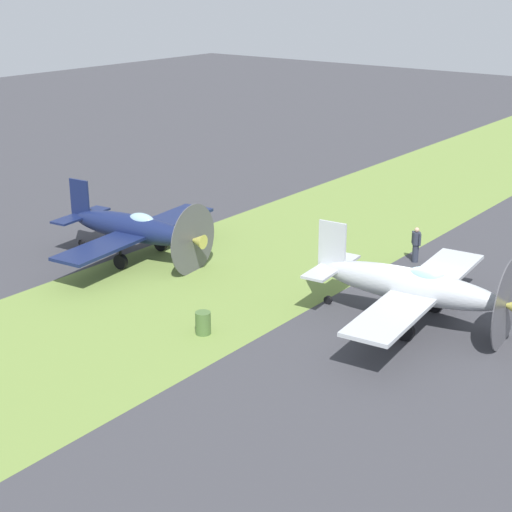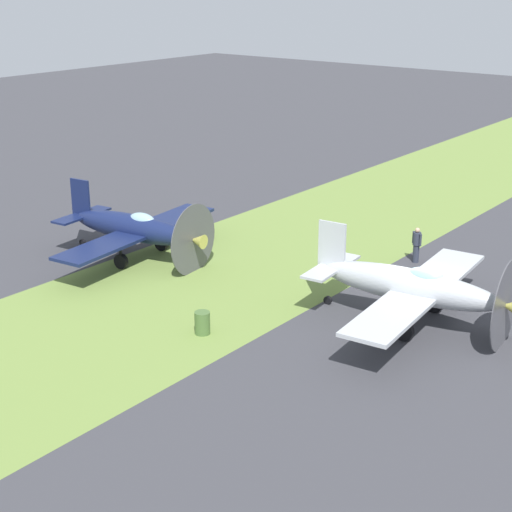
# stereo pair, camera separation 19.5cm
# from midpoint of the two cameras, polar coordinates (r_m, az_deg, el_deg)

# --- Properties ---
(ground_plane) EXTENTS (160.00, 160.00, 0.00)m
(ground_plane) POSITION_cam_midpoint_polar(r_m,az_deg,el_deg) (33.38, 11.76, -4.10)
(ground_plane) COLOR #38383D
(grass_verge) EXTENTS (120.00, 11.00, 0.01)m
(grass_verge) POSITION_cam_midpoint_polar(r_m,az_deg,el_deg) (38.03, -0.89, -0.68)
(grass_verge) COLOR olive
(grass_verge) RESTS_ON ground
(airplane_lead) EXTENTS (10.67, 8.45, 3.79)m
(airplane_lead) POSITION_cam_midpoint_polar(r_m,az_deg,el_deg) (31.86, 11.26, -2.13)
(airplane_lead) COLOR #B2B7BC
(airplane_lead) RESTS_ON ground
(airplane_wingman) EXTENTS (10.26, 8.14, 3.64)m
(airplane_wingman) POSITION_cam_midpoint_polar(r_m,az_deg,el_deg) (39.00, -8.47, 1.98)
(airplane_wingman) COLOR #141E47
(airplane_wingman) RESTS_ON ground
(ground_crew_chief) EXTENTS (0.38, 0.59, 1.73)m
(ground_crew_chief) POSITION_cam_midpoint_polar(r_m,az_deg,el_deg) (38.97, 11.50, 0.83)
(ground_crew_chief) COLOR #2D3342
(ground_crew_chief) RESTS_ON ground
(fuel_drum) EXTENTS (0.60, 0.60, 0.90)m
(fuel_drum) POSITION_cam_midpoint_polar(r_m,az_deg,el_deg) (30.89, -3.66, -4.77)
(fuel_drum) COLOR #476633
(fuel_drum) RESTS_ON ground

